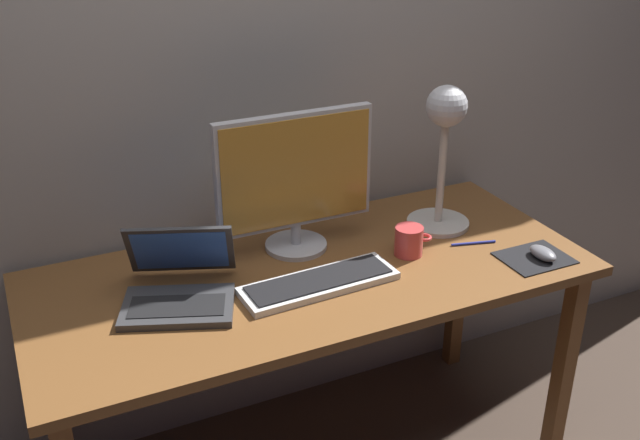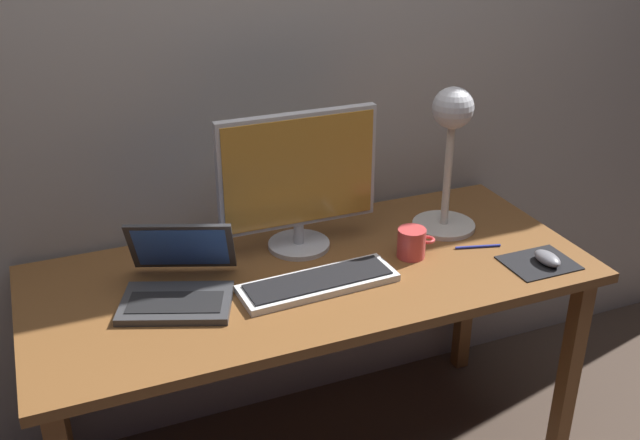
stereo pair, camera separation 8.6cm
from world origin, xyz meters
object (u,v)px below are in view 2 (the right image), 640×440
Objects in this scene: pen at (478,247)px; laptop at (179,276)px; coffee_mug at (412,243)px; desk_lamp at (451,139)px; monitor at (298,178)px; keyboard_main at (318,283)px; mouse at (547,258)px.

laptop is at bearing 174.74° from pen.
desk_lamp is at bearing 34.65° from coffee_mug.
keyboard_main is (-0.03, -0.24, -0.22)m from monitor.
keyboard_main is 3.75× the size of coffee_mug.
monitor is at bearing 18.00° from laptop.
keyboard_main is at bearing 168.29° from mouse.
mouse is 0.81× the size of coffee_mug.
coffee_mug is (0.29, -0.18, -0.18)m from monitor.
desk_lamp reaches higher than monitor.
coffee_mug reaches higher than pen.
keyboard_main is 0.67m from mouse.
keyboard_main is at bearing -159.81° from desk_lamp.
mouse reaches higher than keyboard_main.
laptop is 3.11× the size of coffee_mug.
mouse is (1.02, -0.25, -0.03)m from laptop.
desk_lamp is (0.47, -0.05, 0.07)m from monitor.
desk_lamp is (0.87, 0.08, 0.24)m from laptop.
mouse is at bearing -29.73° from coffee_mug.
coffee_mug is at bearing 171.86° from pen.
coffee_mug is 0.22m from pen.
keyboard_main is 3.18× the size of pen.
monitor is 0.38m from coffee_mug.
keyboard_main is at bearing -16.86° from laptop.
laptop reaches higher than coffee_mug.
laptop is 2.64× the size of pen.
keyboard_main is 0.53m from pen.
keyboard_main is at bearing -169.91° from coffee_mug.
keyboard_main is at bearing -98.11° from monitor.
monitor is 4.03× the size of coffee_mug.
coffee_mug is at bearing -32.01° from monitor.
desk_lamp is at bearing 5.16° from laptop.
monitor is 1.30× the size of laptop.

